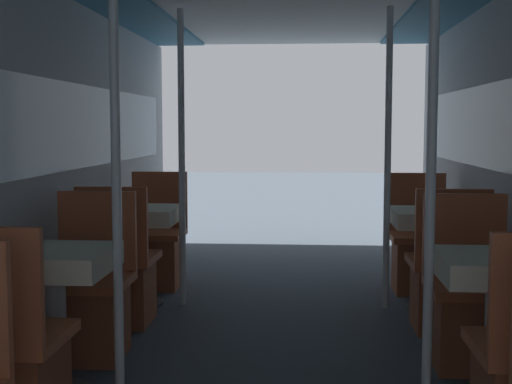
% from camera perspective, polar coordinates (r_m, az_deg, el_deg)
% --- Properties ---
extents(dining_table_left_1, '(0.58, 0.58, 0.74)m').
position_cam_1_polar(dining_table_left_1, '(3.75, -15.91, -6.45)').
color(dining_table_left_1, '#4C4C51').
rests_on(dining_table_left_1, ground_plane).
extents(chair_left_near_1, '(0.48, 0.48, 0.96)m').
position_cam_1_polar(chair_left_near_1, '(3.32, -19.23, -13.68)').
color(chair_left_near_1, brown).
rests_on(chair_left_near_1, ground_plane).
extents(chair_left_far_1, '(0.48, 0.48, 0.96)m').
position_cam_1_polar(chair_left_far_1, '(4.34, -13.21, -8.99)').
color(chair_left_far_1, brown).
rests_on(chair_left_far_1, ground_plane).
extents(support_pole_left_1, '(0.05, 0.05, 2.22)m').
position_cam_1_polar(support_pole_left_1, '(3.58, -11.12, 1.23)').
color(support_pole_left_1, silver).
rests_on(support_pole_left_1, ground_plane).
extents(dining_table_left_2, '(0.58, 0.58, 0.74)m').
position_cam_1_polar(dining_table_left_2, '(5.49, -9.33, -2.62)').
color(dining_table_left_2, '#4C4C51').
rests_on(dining_table_left_2, ground_plane).
extents(chair_left_near_2, '(0.48, 0.48, 0.96)m').
position_cam_1_polar(chair_left_near_2, '(5.00, -10.80, -7.06)').
color(chair_left_near_2, brown).
rests_on(chair_left_near_2, ground_plane).
extents(chair_left_far_2, '(0.48, 0.48, 0.96)m').
position_cam_1_polar(chair_left_far_2, '(6.09, -8.04, -4.79)').
color(chair_left_far_2, brown).
rests_on(chair_left_far_2, ground_plane).
extents(support_pole_left_2, '(0.05, 0.05, 2.22)m').
position_cam_1_polar(support_pole_left_2, '(5.38, -5.96, 2.63)').
color(support_pole_left_2, silver).
rests_on(support_pole_left_2, ground_plane).
extents(dining_table_right_1, '(0.58, 0.58, 0.74)m').
position_cam_1_polar(dining_table_right_1, '(3.64, 18.83, -6.86)').
color(dining_table_right_1, '#4C4C51').
rests_on(dining_table_right_1, ground_plane).
extents(chair_right_far_1, '(0.48, 0.48, 0.96)m').
position_cam_1_polar(chair_right_far_1, '(4.25, 16.73, -9.38)').
color(chair_right_far_1, brown).
rests_on(chair_right_far_1, ground_plane).
extents(support_pole_right_1, '(0.05, 0.05, 2.22)m').
position_cam_1_polar(support_pole_right_1, '(3.50, 13.82, 1.09)').
color(support_pole_right_1, silver).
rests_on(support_pole_right_1, ground_plane).
extents(dining_table_right_2, '(0.58, 0.58, 0.74)m').
position_cam_1_polar(dining_table_right_2, '(5.42, 13.90, -2.80)').
color(dining_table_right_2, '#4C4C51').
rests_on(dining_table_right_2, ground_plane).
extents(chair_right_near_2, '(0.48, 0.48, 0.96)m').
position_cam_1_polar(chair_right_near_2, '(4.92, 14.94, -7.34)').
color(chair_right_near_2, brown).
rests_on(chair_right_near_2, ground_plane).
extents(chair_right_far_2, '(0.48, 0.48, 0.96)m').
position_cam_1_polar(chair_right_far_2, '(6.02, 12.91, -4.98)').
color(chair_right_far_2, brown).
rests_on(chair_right_far_2, ground_plane).
extents(support_pole_right_2, '(0.05, 0.05, 2.22)m').
position_cam_1_polar(support_pole_right_2, '(5.33, 10.49, 2.55)').
color(support_pole_right_2, silver).
rests_on(support_pole_right_2, ground_plane).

